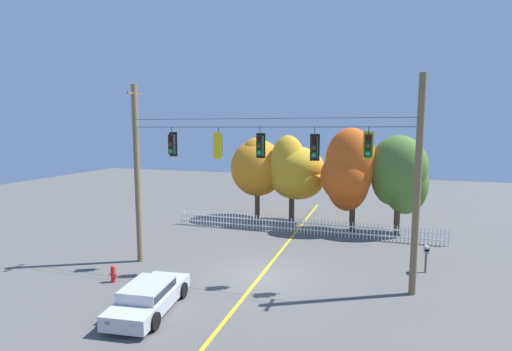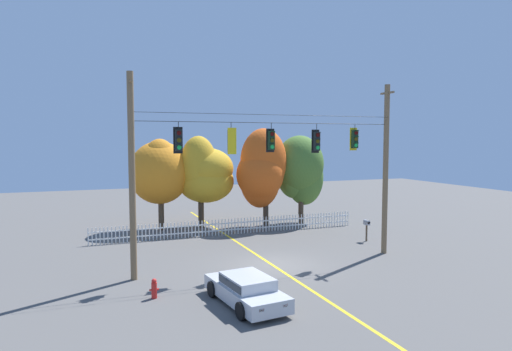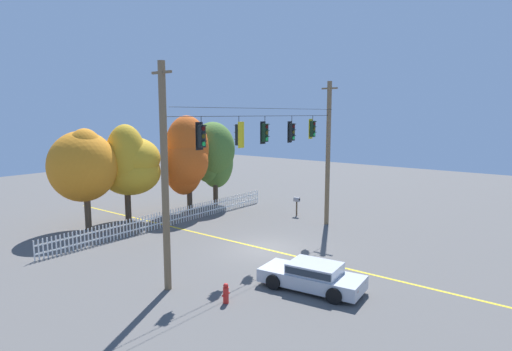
{
  "view_description": "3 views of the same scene",
  "coord_description": "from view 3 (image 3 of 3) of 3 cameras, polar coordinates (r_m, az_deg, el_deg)",
  "views": [
    {
      "loc": [
        5.14,
        -16.9,
        7.04
      ],
      "look_at": [
        -0.46,
        0.63,
        4.77
      ],
      "focal_mm": 26.84,
      "sensor_mm": 36.0,
      "label": 1
    },
    {
      "loc": [
        -8.87,
        -20.79,
        6.27
      ],
      "look_at": [
        -0.51,
        0.92,
        4.46
      ],
      "focal_mm": 32.15,
      "sensor_mm": 36.0,
      "label": 2
    },
    {
      "loc": [
        -17.94,
        -13.38,
        7.22
      ],
      "look_at": [
        -0.28,
        0.41,
        4.0
      ],
      "focal_mm": 30.25,
      "sensor_mm": 36.0,
      "label": 3
    }
  ],
  "objects": [
    {
      "name": "ground",
      "position": [
        23.52,
        1.23,
        -9.7
      ],
      "size": [
        80.0,
        80.0,
        0.0
      ],
      "primitive_type": "plane",
      "color": "#565451"
    },
    {
      "name": "lane_centerline_stripe",
      "position": [
        23.52,
        1.23,
        -9.69
      ],
      "size": [
        0.16,
        36.0,
        0.01
      ],
      "primitive_type": "cube",
      "color": "gold",
      "rests_on": "ground"
    },
    {
      "name": "signal_support_span",
      "position": [
        22.52,
        1.27,
        1.76
      ],
      "size": [
        13.79,
        1.1,
        9.25
      ],
      "color": "brown",
      "rests_on": "ground"
    },
    {
      "name": "traffic_signal_westbound_side",
      "position": [
        18.89,
        -7.25,
        5.2
      ],
      "size": [
        0.43,
        0.38,
        1.46
      ],
      "color": "black"
    },
    {
      "name": "traffic_signal_eastbound_side",
      "position": [
        20.73,
        -2.25,
        5.41
      ],
      "size": [
        0.43,
        0.38,
        1.51
      ],
      "color": "black"
    },
    {
      "name": "traffic_signal_southbound_primary",
      "position": [
        22.36,
        1.16,
        5.69
      ],
      "size": [
        0.43,
        0.38,
        1.44
      ],
      "color": "black"
    },
    {
      "name": "traffic_signal_northbound_secondary",
      "position": [
        24.42,
        4.72,
        5.77
      ],
      "size": [
        0.43,
        0.38,
        1.5
      ],
      "color": "black"
    },
    {
      "name": "traffic_signal_northbound_primary",
      "position": [
        26.35,
        7.46,
        6.14
      ],
      "size": [
        0.43,
        0.38,
        1.39
      ],
      "color": "black"
    },
    {
      "name": "white_picket_fence",
      "position": [
        28.84,
        -10.88,
        -5.39
      ],
      "size": [
        17.99,
        0.06,
        1.05
      ],
      "color": "white",
      "rests_on": "ground"
    },
    {
      "name": "autumn_maple_near_fence",
      "position": [
        28.56,
        -21.85,
        1.26
      ],
      "size": [
        4.19,
        4.07,
        6.35
      ],
      "color": "brown",
      "rests_on": "ground"
    },
    {
      "name": "autumn_maple_mid",
      "position": [
        29.9,
        -16.31,
        1.44
      ],
      "size": [
        4.02,
        3.83,
        6.55
      ],
      "color": "#473828",
      "rests_on": "ground"
    },
    {
      "name": "autumn_oak_far_east",
      "position": [
        31.44,
        -9.33,
        2.37
      ],
      "size": [
        3.69,
        3.3,
        7.1
      ],
      "color": "#473828",
      "rests_on": "ground"
    },
    {
      "name": "autumn_maple_far_west",
      "position": [
        34.01,
        -5.73,
        2.69
      ],
      "size": [
        3.84,
        3.17,
        6.6
      ],
      "color": "#473828",
      "rests_on": "ground"
    },
    {
      "name": "parked_car",
      "position": [
        18.41,
        7.47,
        -12.95
      ],
      "size": [
        2.25,
        4.45,
        1.15
      ],
      "color": "#B7BABF",
      "rests_on": "ground"
    },
    {
      "name": "fire_hydrant",
      "position": [
        17.17,
        -4.01,
        -15.27
      ],
      "size": [
        0.38,
        0.22,
        0.8
      ],
      "color": "red",
      "rests_on": "ground"
    },
    {
      "name": "roadside_mailbox",
      "position": [
        30.86,
        5.41,
        -3.32
      ],
      "size": [
        0.25,
        0.44,
        1.34
      ],
      "color": "brown",
      "rests_on": "ground"
    }
  ]
}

